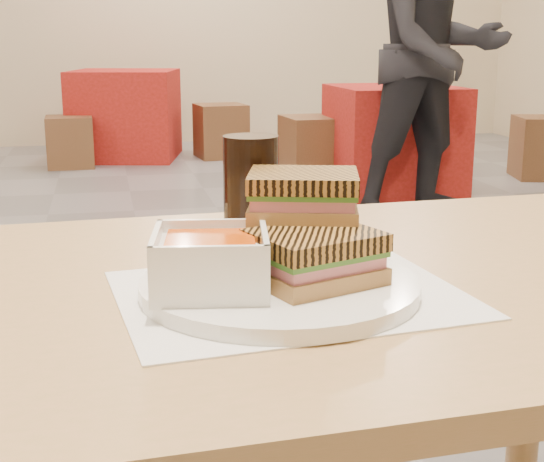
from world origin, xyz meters
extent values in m
cube|color=tan|center=(0.02, -1.94, 0.73)|extent=(1.23, 0.76, 0.03)
cylinder|color=tan|center=(0.56, -1.62, 0.36)|extent=(0.06, 0.06, 0.72)
cube|color=white|center=(0.03, -2.00, 0.75)|extent=(0.38, 0.31, 0.00)
cylinder|color=white|center=(0.02, -2.00, 0.76)|extent=(0.29, 0.29, 0.02)
cube|color=white|center=(-0.06, -2.02, 0.79)|extent=(0.13, 0.13, 0.05)
cube|color=#DD5F0F|center=(-0.06, -2.02, 0.82)|extent=(0.10, 0.10, 0.01)
cube|color=white|center=(0.00, -2.03, 0.82)|extent=(0.02, 0.11, 0.01)
cube|color=white|center=(-0.11, -2.01, 0.82)|extent=(0.02, 0.11, 0.01)
cube|color=white|center=(-0.05, -1.97, 0.82)|extent=(0.11, 0.02, 0.01)
cube|color=white|center=(-0.07, -2.07, 0.82)|extent=(0.11, 0.02, 0.01)
cube|color=#A2703F|center=(0.05, -2.02, 0.78)|extent=(0.15, 0.14, 0.02)
cube|color=#C57484|center=(0.05, -2.02, 0.79)|extent=(0.14, 0.13, 0.01)
cube|color=#386B23|center=(0.05, -2.02, 0.80)|extent=(0.14, 0.13, 0.01)
cube|color=olive|center=(0.05, -2.02, 0.81)|extent=(0.15, 0.14, 0.02)
cube|color=#A2703F|center=(0.06, -1.94, 0.83)|extent=(0.14, 0.13, 0.02)
cube|color=#C57484|center=(0.06, -1.94, 0.84)|extent=(0.13, 0.12, 0.01)
cube|color=#386B23|center=(0.06, -1.94, 0.85)|extent=(0.14, 0.12, 0.01)
cube|color=olive|center=(0.06, -1.94, 0.86)|extent=(0.14, 0.13, 0.02)
cylinder|color=black|center=(0.02, -1.83, 0.82)|extent=(0.07, 0.07, 0.15)
cube|color=red|center=(1.75, 2.15, 0.35)|extent=(0.81, 0.81, 0.70)
cube|color=red|center=(0.04, 4.04, 0.37)|extent=(1.01, 1.01, 0.75)
cube|color=brown|center=(1.29, 2.42, 0.24)|extent=(0.46, 0.46, 0.49)
cube|color=brown|center=(3.02, 2.39, 0.23)|extent=(0.48, 0.48, 0.45)
cube|color=brown|center=(-0.42, 3.64, 0.20)|extent=(0.37, 0.37, 0.41)
cube|color=brown|center=(0.84, 3.91, 0.23)|extent=(0.45, 0.45, 0.46)
imported|color=black|center=(1.72, 1.43, 0.94)|extent=(1.04, 0.88, 1.89)
camera|label=1|loc=(-0.15, -2.76, 1.01)|focal=51.19mm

